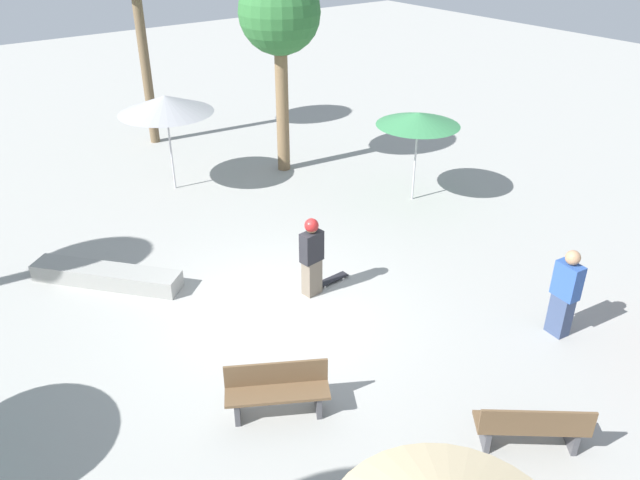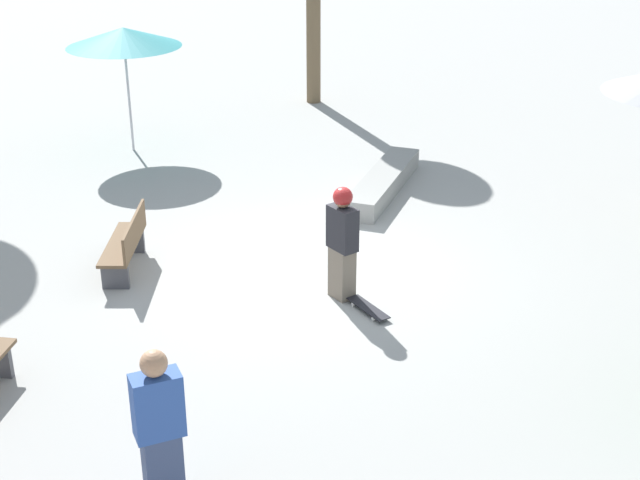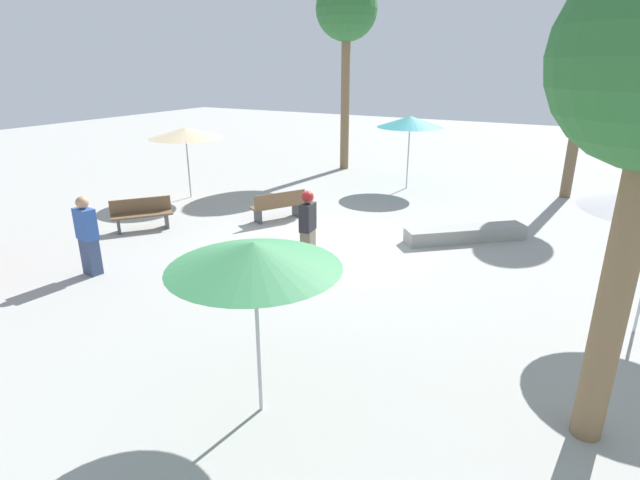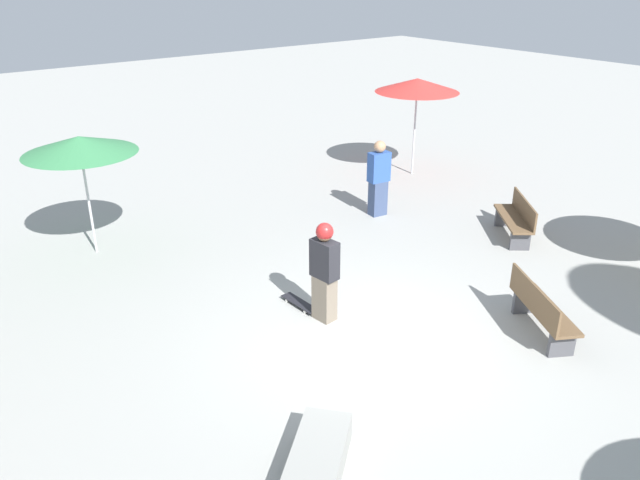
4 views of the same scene
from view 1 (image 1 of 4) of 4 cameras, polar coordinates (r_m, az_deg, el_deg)
ground_plane at (r=12.16m, az=-3.94°, el=-6.71°), size 60.00×60.00×0.00m
skater_main at (r=12.25m, az=-0.76°, el=-1.31°), size 0.47×0.30×1.69m
skateboard at (r=13.04m, az=1.05°, el=-3.65°), size 0.81×0.24×0.07m
concrete_ledge at (r=13.66m, az=-18.94°, el=-3.12°), size 2.50×2.79×0.37m
bench_near at (r=9.78m, az=18.81°, el=-15.84°), size 1.53×1.34×0.85m
bench_far at (r=9.85m, az=-3.94°, el=-13.56°), size 1.61×1.18×0.85m
shade_umbrella_green at (r=16.06m, az=8.98°, el=10.88°), size 2.12×2.12×2.37m
shade_umbrella_grey at (r=16.98m, az=-13.96°, el=11.96°), size 2.48×2.48×2.60m
palm_tree_center_right at (r=17.47m, az=-3.71°, el=19.68°), size 2.19×2.19×5.50m
bystander_watching at (r=11.97m, az=21.48°, el=-4.56°), size 0.31×0.50×1.74m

